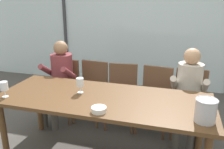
# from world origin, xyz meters

# --- Properties ---
(ground) EXTENTS (14.00, 14.00, 0.00)m
(ground) POSITION_xyz_m (0.00, 1.00, 0.00)
(ground) COLOR #4C4742
(window_glass_panel) EXTENTS (7.53, 0.03, 2.60)m
(window_glass_panel) POSITION_xyz_m (0.00, 2.53, 1.30)
(window_glass_panel) COLOR silver
(window_glass_panel) RESTS_ON ground
(window_mullion_left) EXTENTS (0.06, 0.06, 2.60)m
(window_mullion_left) POSITION_xyz_m (-1.70, 2.51, 1.30)
(window_mullion_left) COLOR #38383D
(window_mullion_left) RESTS_ON ground
(hillside_vineyard) EXTENTS (13.53, 2.40, 2.01)m
(hillside_vineyard) POSITION_xyz_m (0.00, 6.11, 1.01)
(hillside_vineyard) COLOR #568942
(hillside_vineyard) RESTS_ON ground
(dining_table) EXTENTS (2.33, 0.91, 0.78)m
(dining_table) POSITION_xyz_m (0.00, 0.00, 0.70)
(dining_table) COLOR brown
(dining_table) RESTS_ON ground
(chair_near_curtain) EXTENTS (0.45, 0.45, 0.89)m
(chair_near_curtain) POSITION_xyz_m (-0.92, 0.85, 0.52)
(chair_near_curtain) COLOR brown
(chair_near_curtain) RESTS_ON ground
(chair_left_of_center) EXTENTS (0.47, 0.47, 0.89)m
(chair_left_of_center) POSITION_xyz_m (-0.47, 0.89, 0.52)
(chair_left_of_center) COLOR brown
(chair_left_of_center) RESTS_ON ground
(chair_center) EXTENTS (0.48, 0.48, 0.89)m
(chair_center) POSITION_xyz_m (-0.00, 0.87, 0.52)
(chair_center) COLOR brown
(chair_center) RESTS_ON ground
(chair_right_of_center) EXTENTS (0.48, 0.48, 0.89)m
(chair_right_of_center) POSITION_xyz_m (0.48, 0.87, 0.52)
(chair_right_of_center) COLOR brown
(chair_right_of_center) RESTS_ON ground
(chair_near_window_right) EXTENTS (0.46, 0.46, 0.89)m
(chair_near_window_right) POSITION_xyz_m (0.95, 0.87, 0.52)
(chair_near_window_right) COLOR brown
(chair_near_window_right) RESTS_ON ground
(person_maroon_top) EXTENTS (0.49, 0.63, 1.21)m
(person_maroon_top) POSITION_xyz_m (-0.92, 0.73, 0.69)
(person_maroon_top) COLOR brown
(person_maroon_top) RESTS_ON ground
(person_beige_jumper) EXTENTS (0.47, 0.62, 1.21)m
(person_beige_jumper) POSITION_xyz_m (0.91, 0.73, 0.69)
(person_beige_jumper) COLOR #B7AD9E
(person_beige_jumper) RESTS_ON ground
(ice_bucket_primary) EXTENTS (0.19, 0.19, 0.21)m
(ice_bucket_primary) POSITION_xyz_m (1.02, -0.25, 0.88)
(ice_bucket_primary) COLOR #B7B7BC
(ice_bucket_primary) RESTS_ON dining_table
(tasting_bowl) EXTENTS (0.15, 0.15, 0.05)m
(tasting_bowl) POSITION_xyz_m (0.07, -0.34, 0.80)
(tasting_bowl) COLOR silver
(tasting_bowl) RESTS_ON dining_table
(wine_glass_by_left_taster) EXTENTS (0.08, 0.08, 0.17)m
(wine_glass_by_left_taster) POSITION_xyz_m (-0.29, 0.06, 0.89)
(wine_glass_by_left_taster) COLOR silver
(wine_glass_by_left_taster) RESTS_ON dining_table
(wine_glass_near_bucket) EXTENTS (0.08, 0.08, 0.17)m
(wine_glass_near_bucket) POSITION_xyz_m (-1.03, -0.29, 0.89)
(wine_glass_near_bucket) COLOR silver
(wine_glass_near_bucket) RESTS_ON dining_table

